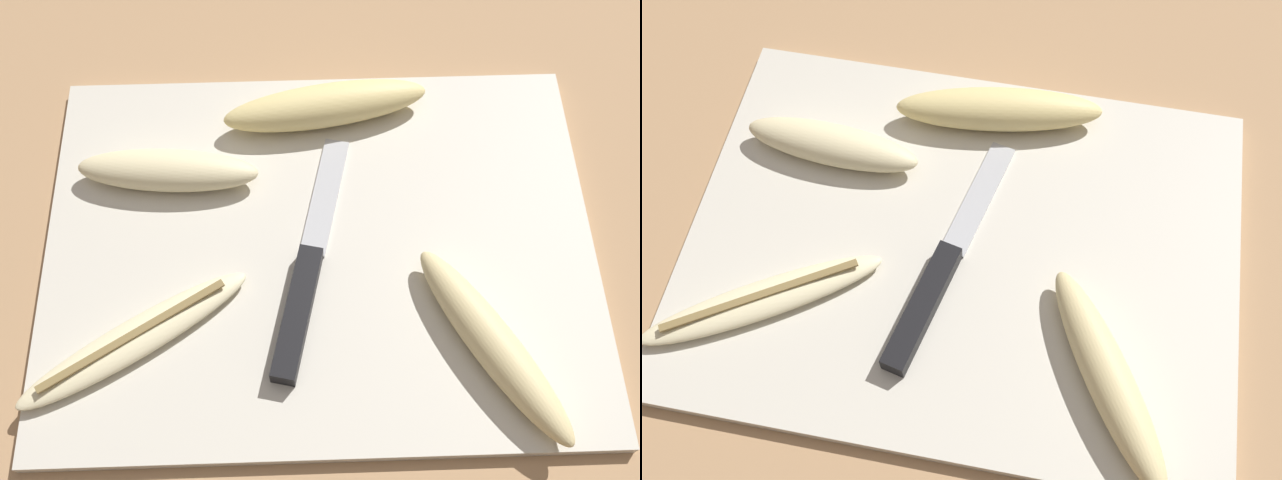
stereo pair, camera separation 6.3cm
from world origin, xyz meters
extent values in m
plane|color=tan|center=(0.00, 0.00, 0.00)|extent=(4.00, 4.00, 0.00)
cube|color=beige|center=(0.00, 0.00, 0.01)|extent=(0.47, 0.36, 0.01)
cube|color=black|center=(-0.02, -0.07, 0.02)|extent=(0.05, 0.12, 0.02)
cube|color=#B7BABF|center=(0.01, 0.05, 0.01)|extent=(0.05, 0.12, 0.00)
ellipsoid|color=beige|center=(-0.13, 0.07, 0.03)|extent=(0.16, 0.05, 0.03)
ellipsoid|color=beige|center=(0.13, -0.10, 0.03)|extent=(0.13, 0.18, 0.03)
ellipsoid|color=#EDD689|center=(0.01, 0.13, 0.03)|extent=(0.19, 0.07, 0.04)
ellipsoid|color=beige|center=(-0.15, -0.08, 0.02)|extent=(0.19, 0.14, 0.02)
cube|color=olive|center=(-0.15, -0.08, 0.03)|extent=(0.14, 0.09, 0.00)
camera|label=1|loc=(-0.01, -0.29, 0.58)|focal=42.00mm
camera|label=2|loc=(0.05, -0.28, 0.58)|focal=42.00mm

